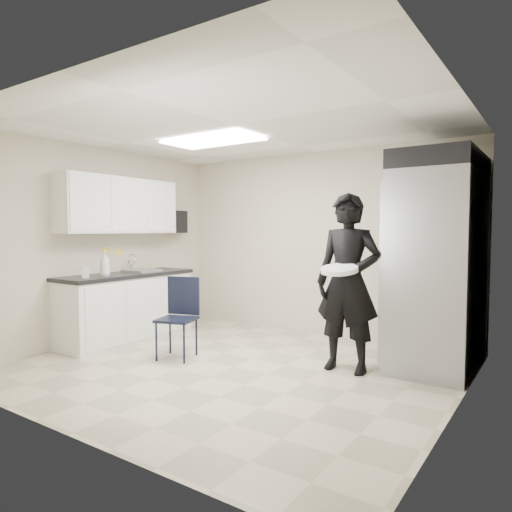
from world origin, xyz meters
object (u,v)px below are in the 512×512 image
Objects in this scene: lower_counter at (127,308)px; folding_chair at (177,319)px; man_tuxedo at (348,283)px; commercial_fridge at (438,271)px.

folding_chair reaches higher than lower_counter.
lower_counter is 3.10m from man_tuxedo.
man_tuxedo is (1.83, 0.67, 0.49)m from folding_chair.
commercial_fridge is (3.78, 1.07, 0.62)m from lower_counter.
commercial_fridge is 1.03m from man_tuxedo.
folding_chair is (1.20, -0.29, 0.03)m from lower_counter.
commercial_fridge is at bearing 9.80° from folding_chair.
lower_counter is at bearing -175.37° from man_tuxedo.
folding_chair is (-2.58, -1.37, -0.59)m from commercial_fridge.
folding_chair is 2.01m from man_tuxedo.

